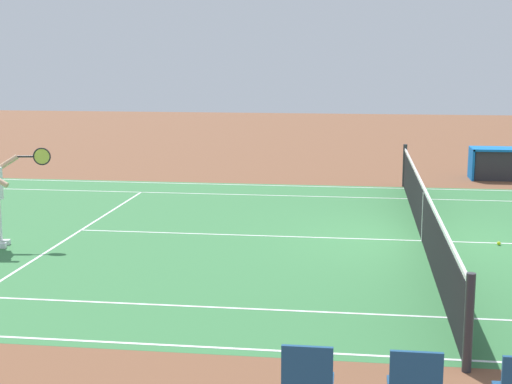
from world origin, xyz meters
The scene contains 7 objects.
ground_plane centered at (0.00, 0.00, 0.00)m, with size 60.00×60.00×0.00m, color brown.
court_slab centered at (0.00, 0.00, 0.00)m, with size 24.20×11.40×0.00m, color #387A42.
court_line_markings centered at (0.00, 0.00, 0.00)m, with size 23.85×11.05×0.01m.
tennis_net centered at (0.00, 0.00, 0.49)m, with size 0.10×11.70×1.08m.
tennis_ball centered at (-1.31, 0.14, 0.03)m, with size 0.07×0.07×0.07m, color #CCE01E.
spectator_chair_6 centered at (1.58, 7.41, 0.52)m, with size 0.44×0.44×0.88m.
equipment_cart_tarped centered at (-2.42, -7.29, 0.44)m, with size 1.25×0.84×0.85m.
Camera 1 is at (1.20, 13.63, 3.31)m, focal length 53.52 mm.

